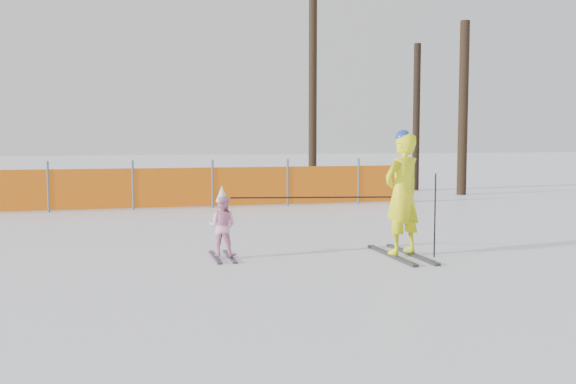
% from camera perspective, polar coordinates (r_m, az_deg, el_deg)
% --- Properties ---
extents(ground, '(120.00, 120.00, 0.00)m').
position_cam_1_polar(ground, '(9.28, 0.77, -6.42)').
color(ground, white).
rests_on(ground, ground).
extents(adult, '(0.79, 1.73, 1.93)m').
position_cam_1_polar(adult, '(9.92, 10.12, -0.14)').
color(adult, black).
rests_on(adult, ground).
extents(child, '(0.55, 1.03, 1.10)m').
position_cam_1_polar(child, '(9.71, -5.87, -2.96)').
color(child, black).
rests_on(child, ground).
extents(ski_poles, '(3.03, 0.73, 1.28)m').
position_cam_1_polar(ski_poles, '(9.75, 5.91, -1.03)').
color(ski_poles, black).
rests_on(ski_poles, ground).
extents(safety_fence, '(15.47, 0.06, 1.25)m').
position_cam_1_polar(safety_fence, '(16.50, -14.79, 0.32)').
color(safety_fence, '#595960').
rests_on(safety_fence, ground).
extents(tree_trunks, '(4.85, 2.35, 6.67)m').
position_cam_1_polar(tree_trunks, '(21.18, 9.70, 7.72)').
color(tree_trunks, black).
rests_on(tree_trunks, ground).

